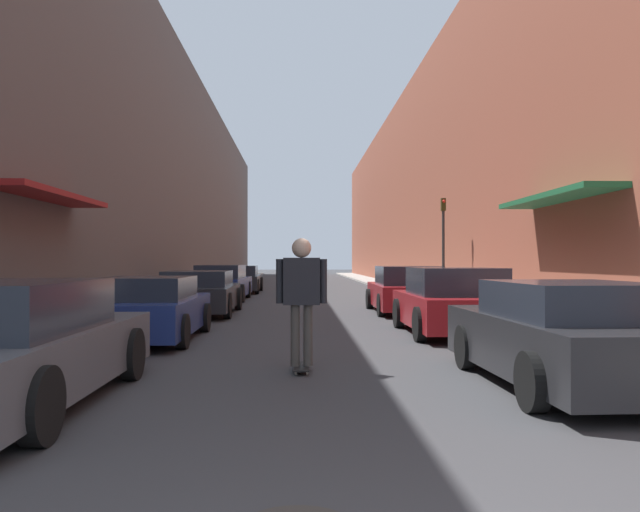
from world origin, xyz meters
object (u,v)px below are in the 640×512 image
at_px(parked_car_right_2, 407,290).
at_px(traffic_light, 443,237).
at_px(parked_car_left_1, 149,309).
at_px(parked_car_left_0, 7,347).
at_px(parked_car_right_0, 567,336).
at_px(parked_car_left_3, 222,283).
at_px(skateboarder, 302,289).
at_px(parked_car_right_1, 453,302).
at_px(parked_car_left_2, 200,293).
at_px(parked_car_left_4, 239,279).

bearing_deg(parked_car_right_2, traffic_light, 63.33).
xyz_separation_m(parked_car_left_1, traffic_light, (7.99, 10.08, 1.76)).
bearing_deg(parked_car_left_0, parked_car_right_2, 61.95).
relative_size(parked_car_left_0, parked_car_right_0, 1.11).
xyz_separation_m(parked_car_left_3, skateboarder, (2.97, -15.33, 0.47)).
height_order(parked_car_right_2, traffic_light, traffic_light).
distance_m(parked_car_left_1, parked_car_right_1, 6.04).
distance_m(parked_car_left_3, traffic_light, 8.46).
relative_size(parked_car_right_0, traffic_light, 1.12).
bearing_deg(parked_car_right_1, skateboarder, -126.93).
distance_m(parked_car_left_2, parked_car_right_0, 11.87).
xyz_separation_m(parked_car_left_4, parked_car_right_2, (5.96, -11.52, 0.02)).
bearing_deg(parked_car_left_1, parked_car_left_3, 90.48).
distance_m(parked_car_left_3, parked_car_left_4, 5.70).
bearing_deg(parked_car_left_4, traffic_light, -43.31).
bearing_deg(parked_car_right_2, parked_car_left_2, -176.03).
bearing_deg(parked_car_left_2, parked_car_right_1, -39.71).
bearing_deg(parked_car_right_0, parked_car_left_0, -172.33).
height_order(parked_car_left_1, parked_car_left_4, parked_car_left_4).
height_order(parked_car_left_1, parked_car_left_3, parked_car_left_3).
distance_m(parked_car_left_0, parked_car_left_3, 17.33).
distance_m(parked_car_right_0, skateboarder, 3.40).
bearing_deg(parked_car_right_2, parked_car_left_3, 136.20).
bearing_deg(parked_car_right_0, parked_car_right_2, 90.24).
height_order(parked_car_left_2, parked_car_left_3, parked_car_left_3).
height_order(parked_car_right_0, skateboarder, skateboarder).
distance_m(parked_car_left_2, parked_car_right_2, 5.94).
xyz_separation_m(parked_car_right_0, parked_car_right_2, (-0.04, 10.68, 0.03)).
bearing_deg(parked_car_right_1, parked_car_left_4, 109.52).
bearing_deg(parked_car_right_2, parked_car_left_4, 117.35).
distance_m(parked_car_left_1, parked_car_right_0, 7.58).
relative_size(parked_car_left_3, traffic_light, 1.33).
xyz_separation_m(parked_car_right_0, traffic_light, (1.97, 14.68, 1.73)).
height_order(parked_car_left_0, parked_car_right_0, parked_car_left_0).
height_order(parked_car_right_1, skateboarder, skateboarder).
distance_m(parked_car_left_1, parked_car_left_2, 5.66).
xyz_separation_m(parked_car_right_2, skateboarder, (-3.11, -9.50, 0.48)).
height_order(parked_car_left_0, parked_car_left_3, parked_car_left_3).
relative_size(parked_car_left_4, skateboarder, 2.61).
bearing_deg(traffic_light, parked_car_right_1, -102.04).
xyz_separation_m(parked_car_left_1, skateboarder, (2.87, -3.43, 0.53)).
bearing_deg(parked_car_right_1, parked_car_right_0, -89.71).
distance_m(parked_car_left_1, parked_car_left_3, 11.90).
relative_size(parked_car_left_2, parked_car_left_3, 0.99).
bearing_deg(skateboarder, parked_car_left_1, 129.90).
xyz_separation_m(parked_car_left_0, parked_car_left_2, (0.21, 11.10, -0.02)).
bearing_deg(parked_car_left_3, parked_car_left_4, 88.87).
bearing_deg(parked_car_left_4, parked_car_right_1, -70.48).
height_order(parked_car_left_3, parked_car_right_0, parked_car_left_3).
bearing_deg(parked_car_right_1, parked_car_left_0, -134.93).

